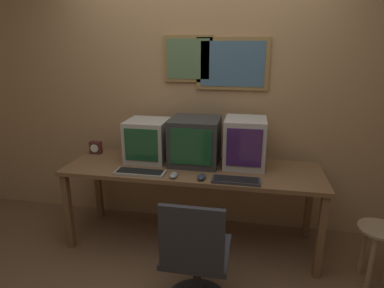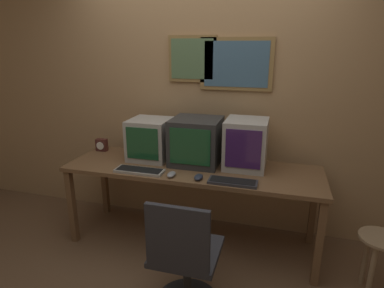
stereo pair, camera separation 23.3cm
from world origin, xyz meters
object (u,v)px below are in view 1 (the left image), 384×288
office_chair (195,264)px  keyboard_main (140,172)px  desk_clock (96,147)px  side_stool (377,243)px  monitor_right (245,142)px  mouse_near_keyboard (174,175)px  mouse_far_corner (201,177)px  monitor_left (148,140)px  keyboard_side (236,180)px  monitor_center (195,141)px

office_chair → keyboard_main: bearing=134.8°
desk_clock → side_stool: (2.49, -0.47, -0.46)m
monitor_right → mouse_near_keyboard: size_ratio=3.62×
mouse_near_keyboard → side_stool: (1.59, -0.02, -0.42)m
mouse_near_keyboard → mouse_far_corner: 0.23m
monitor_left → keyboard_side: monitor_left is taller
side_stool → keyboard_main: bearing=178.8°
side_stool → desk_clock: bearing=169.4°
keyboard_side → mouse_near_keyboard: mouse_near_keyboard is taller
mouse_far_corner → desk_clock: bearing=158.8°
mouse_far_corner → monitor_center: bearing=108.1°
mouse_far_corner → keyboard_main: bearing=178.5°
office_chair → side_stool: bearing=22.4°
monitor_left → office_chair: bearing=-56.4°
office_chair → side_stool: office_chair is taller
monitor_center → side_stool: 1.64m
monitor_right → keyboard_main: (-0.85, -0.37, -0.20)m
mouse_near_keyboard → monitor_center: bearing=73.0°
keyboard_main → side_stool: keyboard_main is taller
mouse_far_corner → side_stool: 1.42m
side_stool → mouse_far_corner: bearing=178.9°
mouse_far_corner → office_chair: bearing=-84.6°
keyboard_side → mouse_near_keyboard: (-0.51, 0.00, 0.01)m
office_chair → monitor_right: bearing=74.1°
monitor_left → mouse_far_corner: bearing=-33.0°
mouse_near_keyboard → office_chair: size_ratio=0.13×
side_stool → monitor_center: bearing=165.3°
monitor_left → monitor_right: size_ratio=0.89×
mouse_near_keyboard → desk_clock: size_ratio=0.96×
mouse_near_keyboard → mouse_far_corner: mouse_far_corner is taller
monitor_left → mouse_near_keyboard: 0.53m
keyboard_side → desk_clock: size_ratio=3.11×
keyboard_main → mouse_far_corner: (0.52, -0.01, 0.01)m
office_chair → monitor_center: bearing=100.5°
monitor_right → keyboard_side: 0.44m
monitor_center → desk_clock: bearing=175.5°
mouse_near_keyboard → mouse_far_corner: (0.23, 0.00, 0.00)m
keyboard_side → office_chair: size_ratio=0.43×
mouse_far_corner → desk_clock: (-1.13, 0.44, 0.04)m
monitor_center → keyboard_main: monitor_center is taller
office_chair → desk_clock: bearing=139.7°
keyboard_side → monitor_center: bearing=137.3°
office_chair → side_stool: (1.31, 0.54, -0.03)m
keyboard_main → desk_clock: desk_clock is taller
keyboard_side → desk_clock: desk_clock is taller
desk_clock → monitor_left: bearing=-7.4°
mouse_far_corner → office_chair: size_ratio=0.13×
keyboard_side → office_chair: office_chair is taller
monitor_right → keyboard_main: bearing=-156.5°
keyboard_side → mouse_near_keyboard: bearing=180.0°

